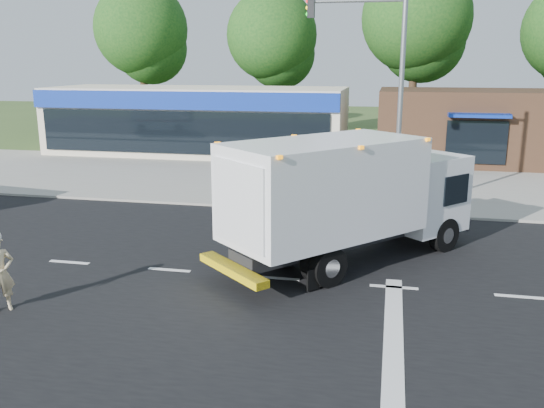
{
  "coord_description": "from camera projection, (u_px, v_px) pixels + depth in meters",
  "views": [
    {
      "loc": [
        2.77,
        -13.88,
        5.55
      ],
      "look_at": [
        -0.4,
        1.23,
        1.7
      ],
      "focal_mm": 38.0,
      "sensor_mm": 36.0,
      "label": 1
    }
  ],
  "objects": [
    {
      "name": "lane_markings",
      "position": [
        322.0,
        303.0,
        13.52
      ],
      "size": [
        55.2,
        7.0,
        0.01
      ],
      "color": "silver",
      "rests_on": "road_asphalt"
    },
    {
      "name": "brown_storefront",
      "position": [
        470.0,
        126.0,
        32.18
      ],
      "size": [
        10.0,
        6.7,
        4.0
      ],
      "color": "#382316",
      "rests_on": "ground"
    },
    {
      "name": "parking_apron",
      "position": [
        333.0,
        176.0,
        28.37
      ],
      "size": [
        60.0,
        9.0,
        0.02
      ],
      "primitive_type": "cube",
      "color": "gray",
      "rests_on": "ground"
    },
    {
      "name": "background_trees",
      "position": [
        344.0,
        34.0,
        40.21
      ],
      "size": [
        36.77,
        7.39,
        12.1
      ],
      "color": "#332114",
      "rests_on": "ground"
    },
    {
      "name": "traffic_signal_pole",
      "position": [
        383.0,
        79.0,
        20.64
      ],
      "size": [
        3.51,
        0.25,
        8.0
      ],
      "color": "gray",
      "rests_on": "ground"
    },
    {
      "name": "retail_strip_mall",
      "position": [
        197.0,
        120.0,
        35.31
      ],
      "size": [
        18.0,
        6.2,
        4.0
      ],
      "color": "beige",
      "rests_on": "ground"
    },
    {
      "name": "ground",
      "position": [
        277.0,
        279.0,
        15.08
      ],
      "size": [
        120.0,
        120.0,
        0.0
      ],
      "primitive_type": "plane",
      "color": "#385123",
      "rests_on": "ground"
    },
    {
      "name": "road_asphalt",
      "position": [
        277.0,
        279.0,
        15.08
      ],
      "size": [
        60.0,
        14.0,
        0.02
      ],
      "primitive_type": "cube",
      "color": "black",
      "rests_on": "ground"
    },
    {
      "name": "ems_box_truck",
      "position": [
        348.0,
        192.0,
        15.86
      ],
      "size": [
        7.19,
        7.59,
        3.55
      ],
      "rotation": [
        0.0,
        0.0,
        0.84
      ],
      "color": "black",
      "rests_on": "ground"
    },
    {
      "name": "sidewalk",
      "position": [
        318.0,
        203.0,
        22.85
      ],
      "size": [
        60.0,
        2.4,
        0.12
      ],
      "primitive_type": "cube",
      "color": "gray",
      "rests_on": "ground"
    }
  ]
}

